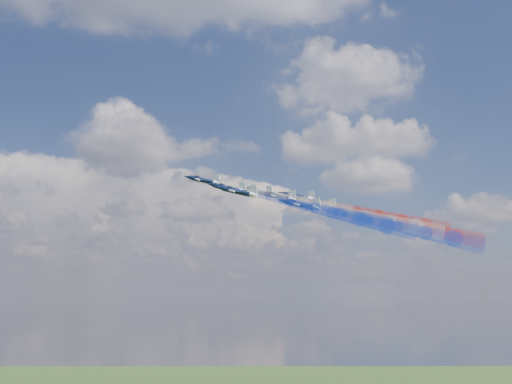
# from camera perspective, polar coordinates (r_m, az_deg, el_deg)

# --- Properties ---
(jet_lead) EXTENTS (15.73, 14.34, 7.55)m
(jet_lead) POSITION_cam_1_polar(r_m,az_deg,el_deg) (177.37, -4.78, 1.06)
(jet_lead) COLOR black
(trail_lead) EXTENTS (36.20, 19.56, 14.44)m
(trail_lead) POSITION_cam_1_polar(r_m,az_deg,el_deg) (166.08, 2.32, -0.51)
(trail_lead) COLOR white
(jet_inner_left) EXTENTS (15.73, 14.34, 7.55)m
(jet_inner_left) POSITION_cam_1_polar(r_m,az_deg,el_deg) (164.35, -2.55, 0.33)
(jet_inner_left) COLOR black
(trail_inner_left) EXTENTS (36.20, 19.56, 14.44)m
(trail_inner_left) POSITION_cam_1_polar(r_m,az_deg,el_deg) (154.10, 5.29, -1.42)
(trail_inner_left) COLOR #1737C5
(jet_inner_right) EXTENTS (15.73, 14.34, 7.55)m
(jet_inner_right) POSITION_cam_1_polar(r_m,az_deg,el_deg) (180.05, -0.03, 0.03)
(jet_inner_right) COLOR black
(trail_inner_right) EXTENTS (36.20, 19.56, 14.44)m
(trail_inner_right) POSITION_cam_1_polar(r_m,az_deg,el_deg) (170.67, 7.21, -1.56)
(trail_inner_right) COLOR red
(jet_outer_left) EXTENTS (15.73, 14.34, 7.55)m
(jet_outer_left) POSITION_cam_1_polar(r_m,az_deg,el_deg) (152.06, -1.68, 0.04)
(jet_outer_left) COLOR black
(trail_outer_left) EXTENTS (36.20, 19.56, 14.44)m
(trail_outer_left) POSITION_cam_1_polar(r_m,az_deg,el_deg) (142.31, 6.88, -1.87)
(trail_outer_left) COLOR #1737C5
(jet_center_third) EXTENTS (15.73, 14.34, 7.55)m
(jet_center_third) POSITION_cam_1_polar(r_m,az_deg,el_deg) (167.56, 1.92, -0.39)
(jet_center_third) COLOR black
(trail_center_third) EXTENTS (36.20, 19.56, 14.44)m
(trail_center_third) POSITION_cam_1_polar(r_m,az_deg,el_deg) (159.11, 9.82, -2.12)
(trail_center_third) COLOR white
(jet_outer_right) EXTENTS (15.73, 14.34, 7.55)m
(jet_outer_right) POSITION_cam_1_polar(r_m,az_deg,el_deg) (183.78, 3.74, -0.40)
(jet_outer_right) COLOR black
(trail_outer_right) EXTENTS (36.20, 19.56, 14.44)m
(trail_outer_right) POSITION_cam_1_polar(r_m,az_deg,el_deg) (175.92, 10.98, -1.97)
(trail_outer_right) COLOR red
(jet_rear_left) EXTENTS (15.73, 14.34, 7.55)m
(jet_rear_left) POSITION_cam_1_polar(r_m,az_deg,el_deg) (155.86, 4.00, -1.15)
(jet_rear_left) COLOR black
(trail_rear_left) EXTENTS (36.20, 19.56, 14.44)m
(trail_rear_left) POSITION_cam_1_polar(r_m,az_deg,el_deg) (148.46, 12.62, -3.04)
(trail_rear_left) COLOR #1737C5
(jet_rear_right) EXTENTS (15.73, 14.34, 7.55)m
(jet_rear_right) POSITION_cam_1_polar(r_m,az_deg,el_deg) (172.69, 5.55, -1.14)
(jet_rear_right) COLOR black
(trail_rear_right) EXTENTS (36.20, 19.56, 14.44)m
(trail_rear_right) POSITION_cam_1_polar(r_m,az_deg,el_deg) (165.73, 13.34, -2.84)
(trail_rear_right) COLOR red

